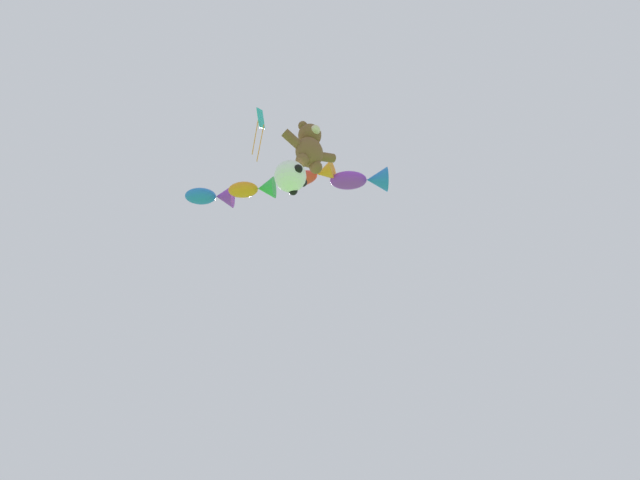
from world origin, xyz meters
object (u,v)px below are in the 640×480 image
object	(u,v)px
fish_kite_violet	(363,180)
fish_kite_cobalt	(212,196)
soccer_ball_kite	(291,177)
diamond_kite	(260,123)
teddy_bear_kite	(310,147)
fish_kite_crimson	(314,175)
fish_kite_tangerine	(255,189)

from	to	relation	value
fish_kite_violet	fish_kite_cobalt	size ratio (longest dim) A/B	1.10
soccer_ball_kite	diamond_kite	xyz separation A→B (m)	(-0.34, 2.03, 4.44)
teddy_bear_kite	fish_kite_cobalt	distance (m)	6.89
fish_kite_crimson	teddy_bear_kite	bearing A→B (deg)	-125.70
fish_kite_violet	fish_kite_crimson	xyz separation A→B (m)	(-1.68, 1.18, 0.30)
teddy_bear_kite	fish_kite_crimson	xyz separation A→B (m)	(2.11, 2.93, 2.45)
soccer_ball_kite	fish_kite_crimson	xyz separation A→B (m)	(2.73, 2.92, 4.17)
teddy_bear_kite	fish_kite_crimson	bearing A→B (deg)	54.30
teddy_bear_kite	diamond_kite	distance (m)	3.53
soccer_ball_kite	fish_kite_tangerine	distance (m)	6.03
teddy_bear_kite	fish_kite_violet	xyz separation A→B (m)	(3.79, 1.75, 2.15)
fish_kite_crimson	fish_kite_tangerine	xyz separation A→B (m)	(-1.86, 1.73, -0.44)
fish_kite_violet	fish_kite_cobalt	xyz separation A→B (m)	(-4.75, 4.67, 0.14)
fish_kite_crimson	soccer_ball_kite	bearing A→B (deg)	-133.08
fish_kite_tangerine	fish_kite_cobalt	xyz separation A→B (m)	(-1.20, 1.75, 0.28)
fish_kite_tangerine	diamond_kite	bearing A→B (deg)	-114.76
teddy_bear_kite	fish_kite_violet	world-z (taller)	fish_kite_violet
fish_kite_tangerine	fish_kite_cobalt	world-z (taller)	fish_kite_cobalt
fish_kite_tangerine	teddy_bear_kite	bearing A→B (deg)	-93.04
fish_kite_violet	teddy_bear_kite	bearing A→B (deg)	-155.22
fish_kite_cobalt	diamond_kite	world-z (taller)	diamond_kite
fish_kite_cobalt	soccer_ball_kite	bearing A→B (deg)	-87.04
fish_kite_tangerine	fish_kite_cobalt	bearing A→B (deg)	124.44
soccer_ball_kite	fish_kite_violet	bearing A→B (deg)	21.47
fish_kite_cobalt	fish_kite_violet	bearing A→B (deg)	-44.55
soccer_ball_kite	fish_kite_tangerine	size ratio (longest dim) A/B	0.51
fish_kite_violet	diamond_kite	distance (m)	4.79
teddy_bear_kite	soccer_ball_kite	bearing A→B (deg)	178.76
teddy_bear_kite	fish_kite_tangerine	bearing A→B (deg)	86.96
soccer_ball_kite	fish_kite_tangerine	xyz separation A→B (m)	(0.87, 4.65, 3.73)
fish_kite_crimson	fish_kite_tangerine	size ratio (longest dim) A/B	1.03
fish_kite_violet	fish_kite_tangerine	size ratio (longest dim) A/B	1.21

